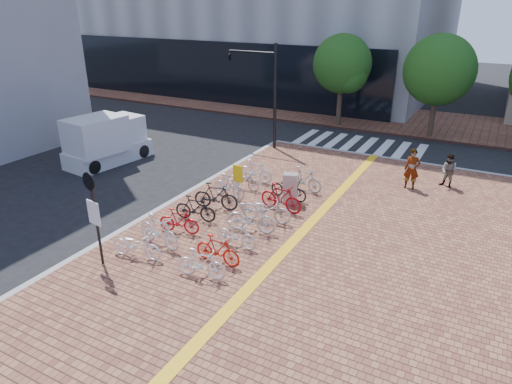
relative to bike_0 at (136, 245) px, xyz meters
The scene contains 31 objects.
ground 3.26m from the bike_0, 48.62° to the left, with size 120.00×120.00×0.00m, color black.
sidewalk 5.76m from the bike_0, 26.95° to the right, with size 14.00×34.00×0.15m, color brown.
tactile_strip 4.89m from the bike_0, 32.30° to the right, with size 0.40×34.00×0.01m, color #EBAA14.
kerb_west 3.26m from the bike_0, 125.96° to the right, with size 0.25×34.00×0.15m, color gray.
kerb_north 15.29m from the bike_0, 70.45° to the left, with size 14.00×0.25×0.15m, color gray.
far_sidewalk 23.50m from the bike_0, 84.84° to the left, with size 70.00×8.00×0.15m, color brown.
crosswalk 16.62m from the bike_0, 80.94° to the left, with size 7.50×4.00×0.01m.
street_trees 21.39m from the bike_0, 70.18° to the left, with size 16.20×4.60×6.35m.
bike_0 is the anchor object (origin of this frame).
bike_1 0.98m from the bike_0, 81.36° to the left, with size 0.54×1.92×1.15m, color silver.
bike_2 2.08m from the bike_0, 85.47° to the left, with size 0.44×1.57×0.95m, color #B60D16.
bike_3 3.19m from the bike_0, 88.33° to the left, with size 0.48×1.69×1.02m, color black.
bike_4 4.45m from the bike_0, 87.12° to the left, with size 0.53×1.89×1.13m, color black.
bike_5 5.71m from the bike_0, 89.33° to the left, with size 0.49×1.73×1.04m, color silver.
bike_6 6.82m from the bike_0, 88.92° to the left, with size 0.59×1.68×0.88m, color #ACADB1.
bike_7 7.88m from the bike_0, 88.71° to the left, with size 0.49×1.75×1.05m, color white.
bike_8 2.55m from the bike_0, ahead, with size 0.46×1.63×0.98m, color white.
bike_9 2.73m from the bike_0, 20.74° to the left, with size 0.46×1.65×0.99m, color red.
bike_10 3.33m from the bike_0, 40.36° to the left, with size 0.44×1.55×0.93m, color silver.
bike_11 4.15m from the bike_0, 54.04° to the left, with size 0.53×1.89×1.14m, color silver.
bike_12 5.08m from the bike_0, 60.02° to the left, with size 0.69×1.98×1.04m, color #B1B0B5.
bike_13 6.14m from the bike_0, 64.83° to the left, with size 0.53×1.89×1.14m, color #A10B14.
bike_14 7.21m from the bike_0, 70.69° to the left, with size 0.62×1.78×0.94m, color black.
bike_15 8.38m from the bike_0, 71.85° to the left, with size 0.51×1.81×1.09m, color #AAAAAE.
pedestrian_a 12.47m from the bike_0, 57.27° to the left, with size 0.67×0.44×1.85m, color gray.
pedestrian_b 14.08m from the bike_0, 54.32° to the left, with size 0.75×0.58×1.54m, color #505466.
utility_box 6.99m from the bike_0, 68.15° to the left, with size 0.59×0.43×1.28m, color #AAAAAE.
yellow_sign 5.51m from the bike_0, 82.62° to the left, with size 0.45×0.12×1.66m.
notice_sign 1.91m from the bike_0, 130.72° to the right, with size 0.59×0.18×3.18m.
traffic_light_pole 13.82m from the bike_0, 101.76° to the left, with size 3.11×1.20×5.79m.
box_truck 10.80m from the bike_0, 139.99° to the left, with size 2.51×4.71×2.60m.
Camera 1 is at (7.57, -12.08, 8.06)m, focal length 32.00 mm.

